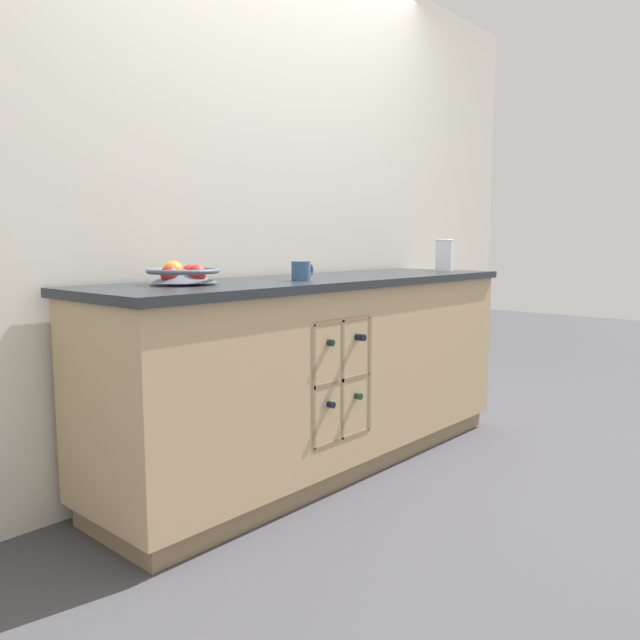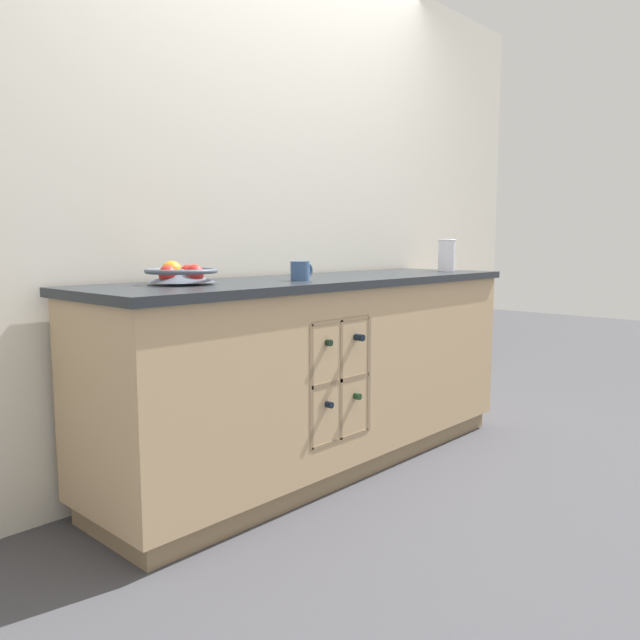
{
  "view_description": "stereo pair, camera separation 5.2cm",
  "coord_description": "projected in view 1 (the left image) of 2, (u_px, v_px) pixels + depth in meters",
  "views": [
    {
      "loc": [
        -2.12,
        -1.89,
        1.04
      ],
      "look_at": [
        0.0,
        0.0,
        0.69
      ],
      "focal_mm": 35.0,
      "sensor_mm": 36.0,
      "label": 1
    },
    {
      "loc": [
        -2.09,
        -1.93,
        1.04
      ],
      "look_at": [
        0.0,
        0.0,
        0.69
      ],
      "focal_mm": 35.0,
      "sensor_mm": 36.0,
      "label": 2
    }
  ],
  "objects": [
    {
      "name": "fruit_bowl",
      "position": [
        183.0,
        274.0,
        2.36
      ],
      "size": [
        0.28,
        0.28,
        0.09
      ],
      "color": "#4C5666",
      "rests_on": "kitchen_island"
    },
    {
      "name": "white_pitcher",
      "position": [
        444.0,
        254.0,
        3.51
      ],
      "size": [
        0.15,
        0.1,
        0.18
      ],
      "color": "white",
      "rests_on": "kitchen_island"
    },
    {
      "name": "ceramic_mug",
      "position": [
        302.0,
        271.0,
        2.61
      ],
      "size": [
        0.12,
        0.08,
        0.08
      ],
      "color": "#385684",
      "rests_on": "kitchen_island"
    },
    {
      "name": "ground_plane",
      "position": [
        320.0,
        465.0,
        2.95
      ],
      "size": [
        14.0,
        14.0,
        0.0
      ],
      "primitive_type": "plane",
      "color": "#424247"
    },
    {
      "name": "kitchen_island",
      "position": [
        320.0,
        372.0,
        2.89
      ],
      "size": [
        2.28,
        0.64,
        0.89
      ],
      "color": "#8B7354",
      "rests_on": "ground_plane"
    },
    {
      "name": "back_wall",
      "position": [
        265.0,
        195.0,
        3.03
      ],
      "size": [
        4.64,
        0.06,
        2.55
      ],
      "primitive_type": "cube",
      "color": "silver",
      "rests_on": "ground_plane"
    }
  ]
}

